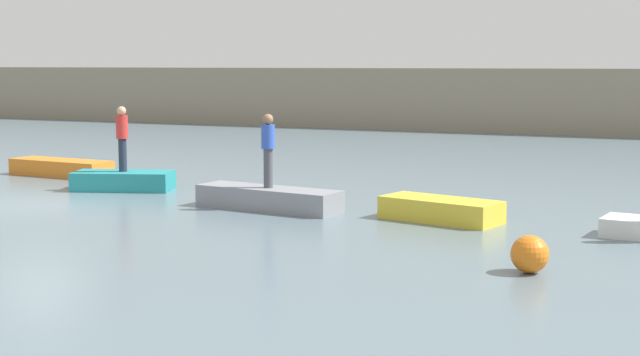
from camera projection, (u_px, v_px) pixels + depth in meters
name	position (u px, v px, depth m)	size (l,w,h in m)	color
ground_plane	(37.00, 204.00, 22.50)	(120.00, 120.00, 0.00)	slate
embankment_wall	(406.00, 99.00, 47.39)	(80.00, 1.20, 3.18)	gray
rowboat_orange	(61.00, 168.00, 28.14)	(3.40, 1.01, 0.50)	orange
rowboat_teal	(123.00, 181.00, 24.99)	(2.65, 1.15, 0.51)	teal
rowboat_grey	(268.00, 198.00, 21.70)	(3.63, 0.98, 0.52)	gray
rowboat_yellow	(441.00, 210.00, 20.11)	(2.63, 1.07, 0.49)	gold
person_red_shirt	(122.00, 135.00, 24.84)	(0.32, 0.32, 1.77)	#232838
person_blue_shirt	(268.00, 146.00, 21.55)	(0.32, 0.32, 1.75)	#4C4C56
mooring_buoy	(530.00, 254.00, 15.11)	(0.63, 0.63, 0.63)	orange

